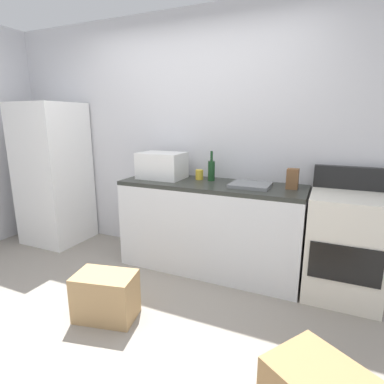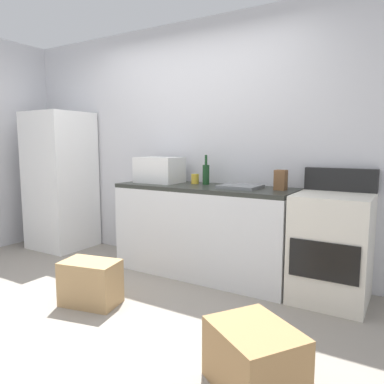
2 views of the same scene
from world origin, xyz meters
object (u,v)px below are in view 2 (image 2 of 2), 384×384
wine_bottle (206,174)px  cardboard_box_large (254,359)px  coffee_mug (195,179)px  cardboard_box_medium (91,283)px  refrigerator (61,181)px  microwave (159,170)px  knife_block (281,180)px  stove_oven (332,246)px

wine_bottle → cardboard_box_large: bearing=-53.0°
coffee_mug → cardboard_box_medium: coffee_mug is taller
refrigerator → microwave: (1.49, 0.08, 0.19)m
wine_bottle → knife_block: (0.79, -0.05, -0.02)m
wine_bottle → knife_block: bearing=-3.5°
stove_oven → wine_bottle: bearing=175.3°
refrigerator → coffee_mug: size_ratio=16.97×
coffee_mug → knife_block: size_ratio=0.56×
coffee_mug → refrigerator: bearing=-174.8°
refrigerator → cardboard_box_large: bearing=-23.4°
stove_oven → coffee_mug: stove_oven is taller
coffee_mug → knife_block: 0.93m
wine_bottle → cardboard_box_medium: size_ratio=0.66×
cardboard_box_large → stove_oven: bearing=85.5°
microwave → refrigerator: bearing=-177.1°
microwave → knife_block: 1.31m
refrigerator → cardboard_box_medium: 2.04m
stove_oven → knife_block: stove_oven is taller
refrigerator → cardboard_box_large: size_ratio=3.53×
microwave → cardboard_box_large: size_ratio=0.96×
refrigerator → stove_oven: 3.29m
refrigerator → cardboard_box_medium: (1.61, -1.06, -0.67)m
cardboard_box_medium → knife_block: bearing=44.4°
refrigerator → microwave: bearing=2.9°
wine_bottle → coffee_mug: wine_bottle is taller
wine_bottle → cardboard_box_large: 2.08m
knife_block → cardboard_box_medium: bearing=-135.6°
refrigerator → knife_block: (2.80, 0.11, 0.14)m
microwave → cardboard_box_medium: size_ratio=1.01×
microwave → cardboard_box_large: bearing=-40.8°
knife_block → refrigerator: bearing=-177.7°
stove_oven → microwave: size_ratio=2.39×
coffee_mug → knife_block: bearing=-3.7°
wine_bottle → knife_block: wine_bottle is taller
wine_bottle → cardboard_box_large: size_ratio=0.62×
microwave → cardboard_box_large: microwave is taller
knife_block → cardboard_box_large: bearing=-76.4°
knife_block → cardboard_box_medium: size_ratio=0.39×
cardboard_box_large → microwave: bearing=139.2°
microwave → coffee_mug: size_ratio=4.60×
wine_bottle → coffee_mug: bearing=175.1°
knife_block → microwave: bearing=-178.5°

